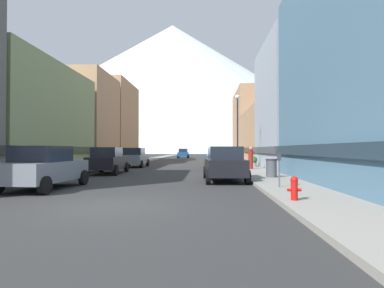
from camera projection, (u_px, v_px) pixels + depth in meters
The scene contains 25 objects.
ground_plane at pixel (106, 207), 9.24m from camera, with size 400.00×400.00×0.00m, color #303030.
sidewalk_left at pixel (140, 161), 44.48m from camera, with size 2.50×100.00×0.15m, color gray.
sidewalk_right at pixel (231, 161), 43.92m from camera, with size 2.50×100.00×0.15m, color gray.
storefront_left_1 at pixel (10, 120), 23.71m from camera, with size 8.36×12.89×7.87m.
storefront_left_2 at pixel (81, 121), 34.83m from camera, with size 6.59×8.26×9.72m.
storefront_left_3 at pixel (103, 124), 44.52m from camera, with size 8.16×10.26×10.75m.
storefront_right_1 at pixel (324, 108), 25.93m from camera, with size 9.81×9.79×10.25m.
storefront_right_2 at pixel (275, 138), 37.43m from camera, with size 6.85×13.10×6.24m.
storefront_right_3 at pixel (256, 127), 50.83m from camera, with size 6.48×13.28×10.76m.
car_left_0 at pixel (44, 167), 13.33m from camera, with size 2.23×4.47×1.78m.
car_left_1 at pixel (108, 160), 21.85m from camera, with size 2.21×4.47×1.78m.
car_left_2 at pixel (135, 157), 30.07m from camera, with size 2.11×4.42×1.78m.
car_right_0 at pixel (225, 164), 16.66m from camera, with size 2.23×4.48×1.78m.
car_right_1 at pixel (218, 159), 26.06m from camera, with size 2.18×4.45×1.78m.
car_right_2 at pixel (215, 156), 35.39m from camera, with size 2.07×4.40×1.78m.
car_driving_0 at pixel (183, 153), 61.86m from camera, with size 2.06×4.40×1.78m.
fire_hydrant_near at pixel (294, 187), 9.48m from camera, with size 0.40×0.22×0.70m.
parking_meter_near at pixel (279, 165), 12.80m from camera, with size 0.14×0.10×1.33m.
trash_bin_right at pixel (271, 168), 17.32m from camera, with size 0.59×0.59×0.98m.
potted_plant_0 at pixel (254, 161), 28.22m from camera, with size 0.60×0.60×0.88m.
pedestrian_0 at pixel (251, 159), 24.72m from camera, with size 0.36×0.36×1.69m.
pedestrian_1 at pixel (102, 158), 28.16m from camera, with size 0.36×0.36×1.68m.
pedestrian_2 at pixel (103, 158), 28.44m from camera, with size 0.36×0.36×1.63m.
streetlamp_right at pixel (238, 120), 25.81m from camera, with size 0.36×0.36×5.86m.
mountain_backdrop at pixel (173, 88), 270.98m from camera, with size 307.64×307.64×105.92m, color silver.
Camera 1 is at (2.88, -9.15, 1.64)m, focal length 30.29 mm.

